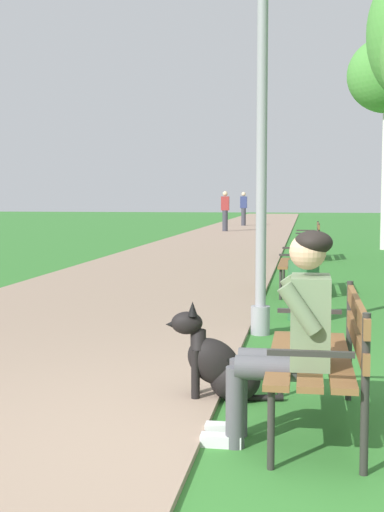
{
  "coord_description": "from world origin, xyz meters",
  "views": [
    {
      "loc": [
        0.46,
        -3.93,
        1.44
      ],
      "look_at": [
        -0.56,
        2.44,
        0.9
      ],
      "focal_mm": 49.89,
      "sensor_mm": 36.0,
      "label": 1
    }
  ],
  "objects_px": {
    "dog_black": "(220,365)",
    "park_bench_far": "(310,237)",
    "litter_bin": "(303,290)",
    "pedestrian_distant": "(225,211)",
    "person_seated_on_near_bench": "(291,329)",
    "lamp_post_near": "(262,103)",
    "park_bench_near": "(326,348)",
    "park_bench_mid": "(303,259)",
    "pedestrian_further_distant": "(244,209)"
  },
  "relations": [
    {
      "from": "dog_black",
      "to": "litter_bin",
      "type": "distance_m",
      "value": 3.48
    },
    {
      "from": "person_seated_on_near_bench",
      "to": "lamp_post_near",
      "type": "relative_size",
      "value": 0.27
    },
    {
      "from": "litter_bin",
      "to": "pedestrian_distant",
      "type": "bearing_deg",
      "value": 99.01
    },
    {
      "from": "dog_black",
      "to": "pedestrian_further_distant",
      "type": "bearing_deg",
      "value": 94.67
    },
    {
      "from": "dog_black",
      "to": "lamp_post_near",
      "type": "height_order",
      "value": "lamp_post_near"
    },
    {
      "from": "park_bench_mid",
      "to": "litter_bin",
      "type": "xyz_separation_m",
      "value": [
        0.02,
        -2.29,
        -0.16
      ]
    },
    {
      "from": "park_bench_far",
      "to": "pedestrian_distant",
      "type": "bearing_deg",
      "value": 105.43
    },
    {
      "from": "pedestrian_distant",
      "to": "lamp_post_near",
      "type": "bearing_deg",
      "value": -82.56
    },
    {
      "from": "dog_black",
      "to": "pedestrian_further_distant",
      "type": "distance_m",
      "value": 29.38
    },
    {
      "from": "park_bench_near",
      "to": "dog_black",
      "type": "relative_size",
      "value": 1.81
    },
    {
      "from": "lamp_post_near",
      "to": "pedestrian_distant",
      "type": "height_order",
      "value": "lamp_post_near"
    },
    {
      "from": "dog_black",
      "to": "pedestrian_further_distant",
      "type": "xyz_separation_m",
      "value": [
        -2.39,
        29.28,
        0.58
      ]
    },
    {
      "from": "lamp_post_near",
      "to": "litter_bin",
      "type": "bearing_deg",
      "value": 64.87
    },
    {
      "from": "park_bench_mid",
      "to": "lamp_post_near",
      "type": "relative_size",
      "value": 0.32
    },
    {
      "from": "park_bench_near",
      "to": "park_bench_far",
      "type": "height_order",
      "value": "same"
    },
    {
      "from": "park_bench_mid",
      "to": "park_bench_near",
      "type": "bearing_deg",
      "value": -88.44
    },
    {
      "from": "dog_black",
      "to": "park_bench_far",
      "type": "bearing_deg",
      "value": 86.65
    },
    {
      "from": "park_bench_near",
      "to": "park_bench_mid",
      "type": "distance_m",
      "value": 6.24
    },
    {
      "from": "dog_black",
      "to": "litter_bin",
      "type": "height_order",
      "value": "dog_black"
    },
    {
      "from": "person_seated_on_near_bench",
      "to": "lamp_post_near",
      "type": "height_order",
      "value": "lamp_post_near"
    },
    {
      "from": "park_bench_mid",
      "to": "pedestrian_further_distant",
      "type": "distance_m",
      "value": 23.74
    },
    {
      "from": "park_bench_far",
      "to": "person_seated_on_near_bench",
      "type": "distance_m",
      "value": 12.4
    },
    {
      "from": "park_bench_far",
      "to": "park_bench_mid",
      "type": "bearing_deg",
      "value": -91.35
    },
    {
      "from": "dog_black",
      "to": "pedestrian_distant",
      "type": "bearing_deg",
      "value": 96.38
    },
    {
      "from": "park_bench_near",
      "to": "lamp_post_near",
      "type": "bearing_deg",
      "value": 101.2
    },
    {
      "from": "park_bench_mid",
      "to": "pedestrian_distant",
      "type": "relative_size",
      "value": 0.91
    },
    {
      "from": "park_bench_near",
      "to": "pedestrian_further_distant",
      "type": "height_order",
      "value": "pedestrian_further_distant"
    },
    {
      "from": "park_bench_near",
      "to": "pedestrian_distant",
      "type": "bearing_deg",
      "value": 97.91
    },
    {
      "from": "park_bench_near",
      "to": "pedestrian_further_distant",
      "type": "bearing_deg",
      "value": 95.94
    },
    {
      "from": "litter_bin",
      "to": "pedestrian_distant",
      "type": "height_order",
      "value": "pedestrian_distant"
    },
    {
      "from": "person_seated_on_near_bench",
      "to": "dog_black",
      "type": "height_order",
      "value": "person_seated_on_near_bench"
    },
    {
      "from": "lamp_post_near",
      "to": "pedestrian_further_distant",
      "type": "bearing_deg",
      "value": 95.35
    },
    {
      "from": "lamp_post_near",
      "to": "litter_bin",
      "type": "relative_size",
      "value": 6.6
    },
    {
      "from": "park_bench_near",
      "to": "park_bench_far",
      "type": "xyz_separation_m",
      "value": [
        -0.03,
        12.11,
        0.0
      ]
    },
    {
      "from": "litter_bin",
      "to": "pedestrian_distant",
      "type": "relative_size",
      "value": 0.42
    },
    {
      "from": "park_bench_near",
      "to": "litter_bin",
      "type": "xyz_separation_m",
      "value": [
        -0.15,
        3.94,
        -0.16
      ]
    },
    {
      "from": "park_bench_near",
      "to": "lamp_post_near",
      "type": "xyz_separation_m",
      "value": [
        -0.59,
        3.0,
        1.88
      ]
    },
    {
      "from": "park_bench_near",
      "to": "person_seated_on_near_bench",
      "type": "xyz_separation_m",
      "value": [
        -0.21,
        -0.29,
        0.17
      ]
    },
    {
      "from": "park_bench_near",
      "to": "park_bench_far",
      "type": "bearing_deg",
      "value": 90.15
    },
    {
      "from": "park_bench_far",
      "to": "litter_bin",
      "type": "height_order",
      "value": "park_bench_far"
    },
    {
      "from": "park_bench_mid",
      "to": "pedestrian_further_distant",
      "type": "height_order",
      "value": "pedestrian_further_distant"
    },
    {
      "from": "park_bench_near",
      "to": "lamp_post_near",
      "type": "relative_size",
      "value": 0.32
    },
    {
      "from": "park_bench_far",
      "to": "dog_black",
      "type": "bearing_deg",
      "value": -93.35
    },
    {
      "from": "lamp_post_near",
      "to": "park_bench_near",
      "type": "bearing_deg",
      "value": -78.8
    },
    {
      "from": "litter_bin",
      "to": "pedestrian_further_distant",
      "type": "distance_m",
      "value": 26.02
    },
    {
      "from": "litter_bin",
      "to": "dog_black",
      "type": "bearing_deg",
      "value": -99.28
    },
    {
      "from": "park_bench_mid",
      "to": "dog_black",
      "type": "height_order",
      "value": "park_bench_mid"
    },
    {
      "from": "dog_black",
      "to": "litter_bin",
      "type": "relative_size",
      "value": 1.19
    },
    {
      "from": "dog_black",
      "to": "park_bench_near",
      "type": "bearing_deg",
      "value": -35.67
    },
    {
      "from": "litter_bin",
      "to": "pedestrian_further_distant",
      "type": "height_order",
      "value": "pedestrian_further_distant"
    }
  ]
}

